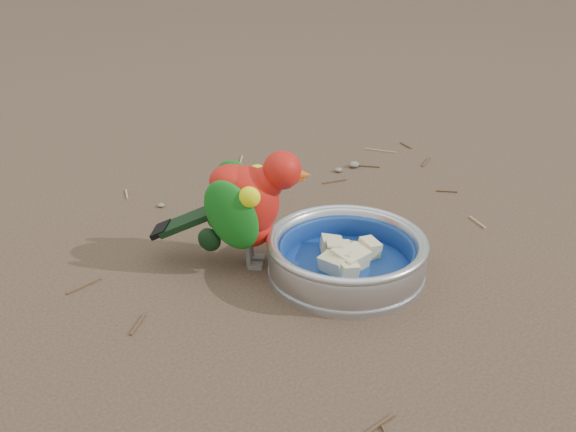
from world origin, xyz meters
TOP-DOWN VIEW (x-y plane):
  - ground at (0.00, 0.00)m, footprint 60.00×60.00m
  - food_bowl at (-0.02, -0.06)m, footprint 0.23×0.23m
  - bowl_wall at (-0.02, -0.06)m, footprint 0.23×0.23m
  - fruit_wedges at (-0.02, -0.06)m, footprint 0.14×0.14m
  - lory_parrot at (-0.12, 0.05)m, footprint 0.23×0.22m
  - ground_debris at (-0.02, 0.06)m, footprint 0.90×0.80m

SIDE VIEW (x-z plane):
  - ground at x=0.00m, z-range 0.00..0.00m
  - ground_debris at x=-0.02m, z-range 0.00..0.01m
  - food_bowl at x=-0.02m, z-range 0.00..0.02m
  - fruit_wedges at x=-0.02m, z-range 0.02..0.05m
  - bowl_wall at x=-0.02m, z-range 0.02..0.06m
  - lory_parrot at x=-0.12m, z-range 0.00..0.17m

